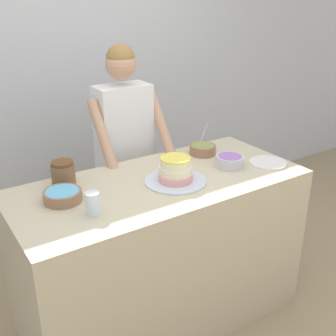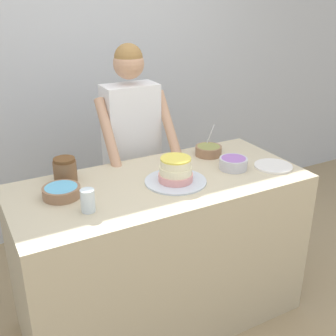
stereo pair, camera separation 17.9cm
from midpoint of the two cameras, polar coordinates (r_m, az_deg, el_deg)
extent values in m
cube|color=silver|center=(3.48, -15.15, 11.52)|extent=(10.00, 0.05, 2.60)
cube|color=#C6B793|center=(2.60, -2.96, -11.44)|extent=(1.67, 0.75, 0.96)
cylinder|color=#2D2D38|center=(3.09, -8.50, -7.46)|extent=(0.11, 0.11, 0.79)
cylinder|color=#2D2D38|center=(3.15, -5.82, -6.68)|extent=(0.11, 0.11, 0.79)
cube|color=white|center=(2.83, -7.84, 5.14)|extent=(0.36, 0.20, 0.59)
cylinder|color=tan|center=(2.61, -10.45, 3.29)|extent=(0.06, 0.38, 0.50)
cylinder|color=tan|center=(2.79, -2.45, 4.96)|extent=(0.06, 0.38, 0.50)
sphere|color=tan|center=(2.73, -8.34, 13.74)|extent=(0.20, 0.20, 0.20)
sphere|color=olive|center=(2.73, -8.38, 14.46)|extent=(0.18, 0.18, 0.18)
cylinder|color=silver|center=(2.35, -1.16, -1.80)|extent=(0.35, 0.35, 0.01)
cylinder|color=pink|center=(2.34, -1.17, -1.22)|extent=(0.19, 0.19, 0.04)
cylinder|color=#F4EABC|center=(2.32, -1.18, -0.28)|extent=(0.18, 0.18, 0.04)
cylinder|color=#F4EABC|center=(2.31, -1.18, 0.67)|extent=(0.17, 0.17, 0.04)
cylinder|color=#F2DB4C|center=(2.30, -1.19, 1.27)|extent=(0.17, 0.17, 0.01)
cylinder|color=#936B4C|center=(2.74, 2.86, 2.48)|extent=(0.17, 0.17, 0.06)
cylinder|color=olive|center=(2.73, 2.87, 2.96)|extent=(0.15, 0.15, 0.01)
cylinder|color=silver|center=(2.77, 2.88, 4.27)|extent=(0.06, 0.04, 0.18)
cylinder|color=silver|center=(2.55, 6.37, 0.86)|extent=(0.17, 0.17, 0.07)
cylinder|color=#9E66B7|center=(2.54, 6.40, 1.45)|extent=(0.14, 0.14, 0.01)
cylinder|color=#936B4C|center=(2.22, -16.33, -3.69)|extent=(0.20, 0.20, 0.06)
cylinder|color=#60B7E0|center=(2.21, -16.40, -3.18)|extent=(0.17, 0.17, 0.01)
cylinder|color=silver|center=(2.05, -12.65, -4.78)|extent=(0.07, 0.07, 0.11)
cylinder|color=white|center=(2.65, 11.52, 0.67)|extent=(0.23, 0.23, 0.01)
cylinder|color=brown|center=(2.39, -16.10, -0.93)|extent=(0.13, 0.13, 0.12)
cylinder|color=brown|center=(2.36, -16.28, 0.59)|extent=(0.12, 0.12, 0.02)
camera|label=1|loc=(0.09, -92.21, -0.95)|focal=45.00mm
camera|label=2|loc=(0.09, 87.79, 0.95)|focal=45.00mm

